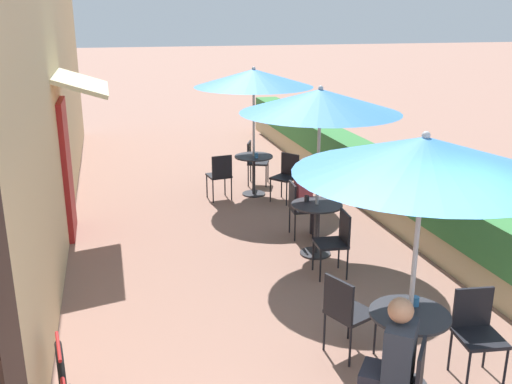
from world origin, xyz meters
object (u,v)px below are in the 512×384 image
(patio_table_mid, at_px, (316,219))
(cafe_chair_far_right, at_px, (287,173))
(patio_umbrella_mid, at_px, (320,101))
(patio_umbrella_near, at_px, (424,156))
(cafe_chair_near_left, at_px, (405,383))
(cafe_chair_far_left, at_px, (220,173))
(cafe_chair_near_right, at_px, (477,327))
(seated_patron_near_left, at_px, (392,362))
(patio_table_near, at_px, (408,336))
(cafe_chair_mid_left, at_px, (299,205))
(coffee_cup_near, at_px, (415,301))
(coffee_cup_far, at_px, (256,156))
(seated_patron_mid_left, at_px, (307,194))
(coffee_cup_mid, at_px, (307,199))
(cafe_chair_far_back, at_px, (254,159))
(patio_umbrella_far, at_px, (254,78))
(patio_table_far, at_px, (254,168))
(cafe_chair_mid_right, at_px, (336,238))
(cafe_chair_near_back, at_px, (346,309))

(patio_table_mid, xyz_separation_m, cafe_chair_far_right, (0.34, 2.48, -0.01))
(patio_umbrella_mid, bearing_deg, patio_umbrella_near, -94.95)
(cafe_chair_near_left, distance_m, cafe_chair_far_left, 6.50)
(cafe_chair_near_left, bearing_deg, patio_umbrella_near, 6.22)
(cafe_chair_near_right, bearing_deg, seated_patron_near_left, 31.60)
(patio_table_near, height_order, patio_umbrella_mid, patio_umbrella_mid)
(patio_umbrella_near, relative_size, patio_umbrella_mid, 1.00)
(patio_table_near, xyz_separation_m, patio_table_mid, (0.27, 3.09, 0.00))
(patio_umbrella_near, height_order, cafe_chair_mid_left, patio_umbrella_near)
(coffee_cup_near, distance_m, cafe_chair_far_right, 5.48)
(patio_table_mid, distance_m, coffee_cup_far, 2.84)
(seated_patron_mid_left, distance_m, coffee_cup_mid, 0.60)
(coffee_cup_near, xyz_separation_m, patio_table_mid, (0.15, 2.98, -0.27))
(patio_umbrella_mid, bearing_deg, cafe_chair_far_right, 82.13)
(cafe_chair_mid_left, xyz_separation_m, cafe_chair_far_back, (0.05, 2.95, 0.00))
(coffee_cup_mid, distance_m, cafe_chair_far_back, 3.53)
(cafe_chair_near_left, xyz_separation_m, coffee_cup_mid, (0.53, 3.84, 0.29))
(cafe_chair_far_right, bearing_deg, patio_umbrella_near, 135.54)
(patio_umbrella_far, bearing_deg, patio_umbrella_mid, -87.09)
(cafe_chair_mid_left, xyz_separation_m, patio_umbrella_far, (-0.14, 2.27, 1.69))
(seated_patron_near_left, distance_m, patio_table_far, 6.64)
(cafe_chair_near_left, height_order, coffee_cup_far, cafe_chair_near_left)
(patio_umbrella_near, bearing_deg, patio_table_near, -90.00)
(patio_umbrella_mid, distance_m, cafe_chair_far_back, 4.03)
(patio_table_mid, bearing_deg, cafe_chair_far_left, 106.59)
(patio_umbrella_mid, bearing_deg, cafe_chair_mid_left, 91.34)
(cafe_chair_mid_right, bearing_deg, seated_patron_mid_left, 1.68)
(cafe_chair_near_back, relative_size, cafe_chair_mid_left, 1.00)
(coffee_cup_mid, bearing_deg, seated_patron_near_left, -99.32)
(cafe_chair_near_right, bearing_deg, patio_table_far, -77.30)
(patio_umbrella_far, xyz_separation_m, cafe_chair_far_left, (-0.68, -0.18, -1.69))
(patio_umbrella_mid, height_order, cafe_chair_far_left, patio_umbrella_mid)
(patio_umbrella_near, bearing_deg, cafe_chair_mid_left, 86.21)
(patio_table_mid, distance_m, coffee_cup_mid, 0.32)
(coffee_cup_near, xyz_separation_m, coffee_cup_mid, (0.05, 3.12, 0.00))
(coffee_cup_near, bearing_deg, cafe_chair_far_back, 88.35)
(cafe_chair_far_right, height_order, coffee_cup_far, cafe_chair_far_right)
(seated_patron_mid_left, relative_size, patio_umbrella_far, 0.52)
(coffee_cup_mid, height_order, cafe_chair_far_left, cafe_chair_far_left)
(seated_patron_near_left, relative_size, seated_patron_mid_left, 1.00)
(patio_umbrella_near, relative_size, cafe_chair_near_left, 2.77)
(patio_umbrella_mid, distance_m, cafe_chair_far_right, 3.02)
(coffee_cup_mid, bearing_deg, coffee_cup_near, -90.95)
(patio_table_mid, height_order, seated_patron_mid_left, seated_patron_mid_left)
(cafe_chair_near_left, xyz_separation_m, patio_umbrella_mid, (0.63, 3.70, 1.69))
(coffee_cup_mid, distance_m, cafe_chair_far_right, 2.40)
(seated_patron_mid_left, bearing_deg, coffee_cup_near, 1.01)
(patio_table_mid, height_order, cafe_chair_far_back, cafe_chair_far_back)
(patio_table_far, distance_m, cafe_chair_far_back, 0.71)
(cafe_chair_near_back, height_order, patio_umbrella_mid, patio_umbrella_mid)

